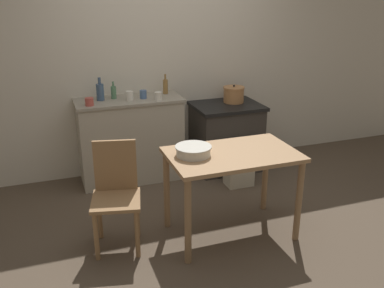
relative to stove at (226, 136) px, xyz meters
The scene contains 16 objects.
ground_plane 1.47m from the stove, 118.47° to the right, with size 14.00×14.00×0.00m, color brown.
wall_back 1.15m from the stove, 153.06° to the left, with size 8.00×0.07×2.55m.
counter_cabinet 1.16m from the stove, behind, with size 1.17×0.52×0.95m.
stove is the anchor object (origin of this frame).
work_table 1.53m from the stove, 112.07° to the right, with size 1.11×0.69×0.78m.
chair 1.97m from the stove, 141.84° to the right, with size 0.48×0.48×0.91m.
flour_sack 0.56m from the stove, 96.75° to the right, with size 0.30×0.21×0.42m, color beige.
stock_pot 0.51m from the stove, 28.39° to the left, with size 0.25×0.25×0.21m.
mixing_bowl_large 1.67m from the stove, 123.86° to the right, with size 0.31×0.31×0.08m.
bottle_far_left 1.59m from the stove, behind, with size 0.08×0.08×0.25m.
bottle_left 1.45m from the stove, behind, with size 0.06×0.06×0.19m.
bottle_mid_left 0.96m from the stove, 167.33° to the left, with size 0.06×0.06×0.23m.
cup_center_left 1.30m from the stove, behind, with size 0.08×0.08×0.10m, color silver.
cup_center 1.16m from the stove, behind, with size 0.08×0.08×0.09m, color #4C6B99.
cup_center_right 1.70m from the stove, behind, with size 0.09×0.09×0.08m, color #B74C42.
cup_mid_right 1.05m from the stove, behind, with size 0.08×0.08×0.09m, color silver.
Camera 1 is at (-1.35, -3.23, 2.12)m, focal length 40.00 mm.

